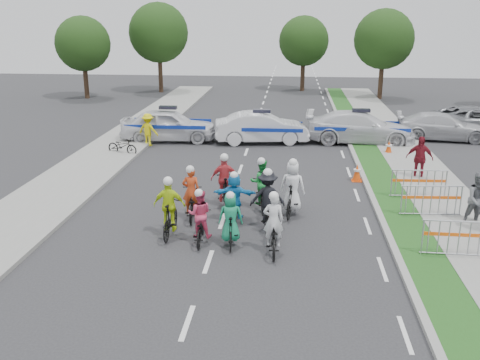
# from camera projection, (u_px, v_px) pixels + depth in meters

# --- Properties ---
(ground) EXTENTS (90.00, 90.00, 0.00)m
(ground) POSITION_uv_depth(u_px,v_px,m) (208.00, 262.00, 14.39)
(ground) COLOR #28282B
(ground) RESTS_ON ground
(curb_right) EXTENTS (0.20, 60.00, 0.12)m
(curb_right) POSITION_uv_depth(u_px,v_px,m) (375.00, 203.00, 18.65)
(curb_right) COLOR gray
(curb_right) RESTS_ON ground
(grass_strip) EXTENTS (1.20, 60.00, 0.11)m
(grass_strip) POSITION_uv_depth(u_px,v_px,m) (395.00, 204.00, 18.59)
(grass_strip) COLOR #224716
(grass_strip) RESTS_ON ground
(sidewalk_right) EXTENTS (2.40, 60.00, 0.13)m
(sidewalk_right) POSITION_uv_depth(u_px,v_px,m) (448.00, 205.00, 18.42)
(sidewalk_right) COLOR gray
(sidewalk_right) RESTS_ON ground
(sidewalk_left) EXTENTS (3.00, 60.00, 0.13)m
(sidewalk_left) POSITION_uv_depth(u_px,v_px,m) (55.00, 193.00, 19.72)
(sidewalk_left) COLOR gray
(sidewalk_left) RESTS_ON ground
(rider_0) EXTENTS (0.72, 1.81, 1.82)m
(rider_0) POSITION_uv_depth(u_px,v_px,m) (273.00, 232.00, 14.81)
(rider_0) COLOR black
(rider_0) RESTS_ON ground
(rider_1) EXTENTS (0.74, 1.62, 1.66)m
(rider_1) POSITION_uv_depth(u_px,v_px,m) (231.00, 224.00, 15.22)
(rider_1) COLOR black
(rider_1) RESTS_ON ground
(rider_2) EXTENTS (0.72, 1.65, 1.66)m
(rider_2) POSITION_uv_depth(u_px,v_px,m) (200.00, 222.00, 15.46)
(rider_2) COLOR black
(rider_2) RESTS_ON ground
(rider_3) EXTENTS (0.95, 1.79, 1.89)m
(rider_3) POSITION_uv_depth(u_px,v_px,m) (170.00, 213.00, 15.86)
(rider_3) COLOR black
(rider_3) RESTS_ON ground
(rider_4) EXTENTS (1.14, 1.97, 1.94)m
(rider_4) POSITION_uv_depth(u_px,v_px,m) (267.00, 205.00, 16.49)
(rider_4) COLOR black
(rider_4) RESTS_ON ground
(rider_5) EXTENTS (1.37, 1.64, 1.72)m
(rider_5) POSITION_uv_depth(u_px,v_px,m) (234.00, 201.00, 16.89)
(rider_5) COLOR black
(rider_5) RESTS_ON ground
(rider_6) EXTENTS (0.82, 1.84, 1.81)m
(rider_6) POSITION_uv_depth(u_px,v_px,m) (192.00, 201.00, 17.28)
(rider_6) COLOR black
(rider_6) RESTS_ON ground
(rider_7) EXTENTS (0.89, 1.91, 1.95)m
(rider_7) POSITION_uv_depth(u_px,v_px,m) (292.00, 193.00, 17.56)
(rider_7) COLOR black
(rider_7) RESTS_ON ground
(rider_8) EXTENTS (0.87, 1.86, 1.82)m
(rider_8) POSITION_uv_depth(u_px,v_px,m) (261.00, 189.00, 18.15)
(rider_8) COLOR black
(rider_8) RESTS_ON ground
(rider_9) EXTENTS (1.01, 1.87, 1.90)m
(rider_9) POSITION_uv_depth(u_px,v_px,m) (225.00, 186.00, 18.39)
(rider_9) COLOR black
(rider_9) RESTS_ON ground
(police_car_0) EXTENTS (5.06, 2.35, 1.68)m
(police_car_0) POSITION_uv_depth(u_px,v_px,m) (169.00, 125.00, 27.88)
(police_car_0) COLOR silver
(police_car_0) RESTS_ON ground
(police_car_1) EXTENTS (4.96, 2.35, 1.57)m
(police_car_1) POSITION_uv_depth(u_px,v_px,m) (262.00, 128.00, 27.47)
(police_car_1) COLOR silver
(police_car_1) RESTS_ON ground
(police_car_2) EXTENTS (5.67, 2.60, 1.61)m
(police_car_2) POSITION_uv_depth(u_px,v_px,m) (360.00, 127.00, 27.46)
(police_car_2) COLOR silver
(police_car_2) RESTS_ON ground
(civilian_sedan) EXTENTS (4.99, 2.45, 1.40)m
(civilian_sedan) POSITION_uv_depth(u_px,v_px,m) (443.00, 127.00, 28.17)
(civilian_sedan) COLOR silver
(civilian_sedan) RESTS_ON ground
(civilian_suv) EXTENTS (5.65, 2.88, 1.53)m
(civilian_suv) POSITION_uv_depth(u_px,v_px,m) (479.00, 121.00, 29.42)
(civilian_suv) COLOR slate
(civilian_suv) RESTS_ON ground
(spectator_1) EXTENTS (0.90, 0.73, 1.74)m
(spectator_1) POSITION_uv_depth(u_px,v_px,m) (479.00, 200.00, 16.57)
(spectator_1) COLOR slate
(spectator_1) RESTS_ON ground
(spectator_2) EXTENTS (1.12, 0.68, 1.78)m
(spectator_2) POSITION_uv_depth(u_px,v_px,m) (419.00, 158.00, 21.25)
(spectator_2) COLOR maroon
(spectator_2) RESTS_ON ground
(marshal_hiviz) EXTENTS (1.18, 0.87, 1.64)m
(marshal_hiviz) POSITION_uv_depth(u_px,v_px,m) (148.00, 130.00, 26.83)
(marshal_hiviz) COLOR #D8CB0B
(marshal_hiviz) RESTS_ON ground
(barrier_0) EXTENTS (2.01, 0.54, 1.12)m
(barrier_0) POSITION_uv_depth(u_px,v_px,m) (459.00, 240.00, 14.37)
(barrier_0) COLOR #A5A8AD
(barrier_0) RESTS_ON ground
(barrier_1) EXTENTS (2.03, 0.63, 1.12)m
(barrier_1) POSITION_uv_depth(u_px,v_px,m) (431.00, 202.00, 17.29)
(barrier_1) COLOR #A5A8AD
(barrier_1) RESTS_ON ground
(barrier_2) EXTENTS (2.02, 0.58, 1.12)m
(barrier_2) POSITION_uv_depth(u_px,v_px,m) (418.00, 185.00, 19.03)
(barrier_2) COLOR #A5A8AD
(barrier_2) RESTS_ON ground
(cone_0) EXTENTS (0.40, 0.40, 0.70)m
(cone_0) POSITION_uv_depth(u_px,v_px,m) (357.00, 173.00, 21.24)
(cone_0) COLOR #F24C0C
(cone_0) RESTS_ON ground
(cone_1) EXTENTS (0.40, 0.40, 0.70)m
(cone_1) POSITION_uv_depth(u_px,v_px,m) (389.00, 148.00, 25.22)
(cone_1) COLOR #F24C0C
(cone_1) RESTS_ON ground
(parked_bike) EXTENTS (1.67, 1.01, 0.83)m
(parked_bike) POSITION_uv_depth(u_px,v_px,m) (122.00, 146.00, 25.23)
(parked_bike) COLOR black
(parked_bike) RESTS_ON ground
(tree_0) EXTENTS (4.20, 4.20, 6.30)m
(tree_0) POSITION_uv_depth(u_px,v_px,m) (83.00, 44.00, 41.04)
(tree_0) COLOR #382619
(tree_0) RESTS_ON ground
(tree_1) EXTENTS (4.55, 4.55, 6.82)m
(tree_1) POSITION_uv_depth(u_px,v_px,m) (384.00, 39.00, 40.72)
(tree_1) COLOR #382619
(tree_1) RESTS_ON ground
(tree_3) EXTENTS (4.90, 4.90, 7.35)m
(tree_3) POSITION_uv_depth(u_px,v_px,m) (159.00, 33.00, 44.17)
(tree_3) COLOR #382619
(tree_3) RESTS_ON ground
(tree_4) EXTENTS (4.20, 4.20, 6.30)m
(tree_4) POSITION_uv_depth(u_px,v_px,m) (304.00, 41.00, 45.18)
(tree_4) COLOR #382619
(tree_4) RESTS_ON ground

